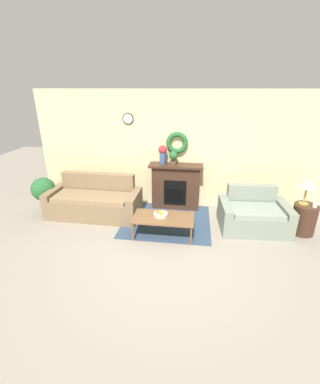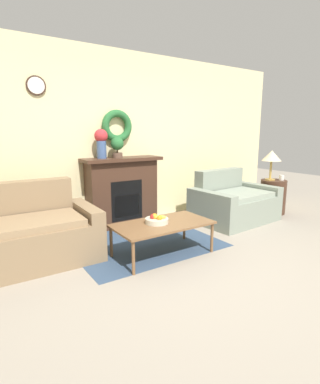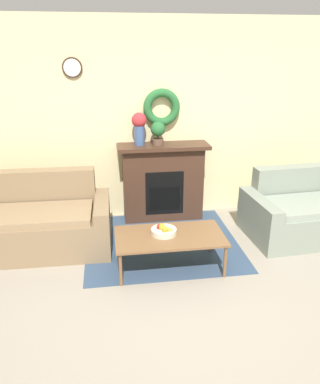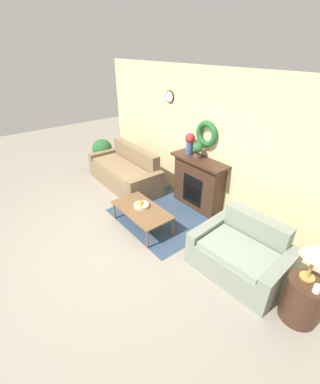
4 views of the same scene
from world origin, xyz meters
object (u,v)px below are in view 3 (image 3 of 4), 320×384
object	(u,v)px
loveseat_right	(299,213)
fruit_bowl	(164,231)
fireplace	(163,181)
couch_left	(24,224)
coffee_table	(170,238)
potted_plant_on_mantel	(158,131)
vase_on_mantel_left	(139,126)

from	to	relation	value
loveseat_right	fruit_bowl	world-z (taller)	loveseat_right
fireplace	couch_left	bearing A→B (deg)	-159.93
fireplace	coffee_table	size ratio (longest dim) A/B	1.05
coffee_table	potted_plant_on_mantel	distance (m)	1.59
couch_left	loveseat_right	xyz separation A→B (m)	(3.45, -0.13, -0.02)
loveseat_right	fruit_bowl	bearing A→B (deg)	-168.32
couch_left	fruit_bowl	xyz separation A→B (m)	(1.59, -0.64, 0.12)
loveseat_right	coffee_table	world-z (taller)	loveseat_right
coffee_table	fireplace	bearing A→B (deg)	84.54
coffee_table	fruit_bowl	size ratio (longest dim) A/B	4.23
fireplace	potted_plant_on_mantel	distance (m)	0.72
couch_left	fruit_bowl	bearing A→B (deg)	-21.01
vase_on_mantel_left	potted_plant_on_mantel	bearing A→B (deg)	-4.67
couch_left	potted_plant_on_mantel	size ratio (longest dim) A/B	6.62
loveseat_right	fireplace	bearing A→B (deg)	151.23
fireplace	loveseat_right	xyz separation A→B (m)	(1.67, -0.78, -0.25)
fireplace	potted_plant_on_mantel	size ratio (longest dim) A/B	3.99
loveseat_right	fruit_bowl	size ratio (longest dim) A/B	5.00
vase_on_mantel_left	potted_plant_on_mantel	world-z (taller)	vase_on_mantel_left
couch_left	vase_on_mantel_left	bearing A→B (deg)	24.99
couch_left	vase_on_mantel_left	size ratio (longest dim) A/B	4.80
fruit_bowl	vase_on_mantel_left	xyz separation A→B (m)	(-0.13, 1.30, 0.89)
vase_on_mantel_left	couch_left	bearing A→B (deg)	-155.88
fruit_bowl	vase_on_mantel_left	world-z (taller)	vase_on_mantel_left
coffee_table	potted_plant_on_mantel	xyz separation A→B (m)	(0.06, 1.31, 0.90)
fireplace	fruit_bowl	distance (m)	1.31
fireplace	coffee_table	world-z (taller)	fireplace
vase_on_mantel_left	potted_plant_on_mantel	xyz separation A→B (m)	(0.25, -0.02, -0.07)
coffee_table	potted_plant_on_mantel	size ratio (longest dim) A/B	3.80
potted_plant_on_mantel	fireplace	bearing A→B (deg)	11.59
potted_plant_on_mantel	vase_on_mantel_left	bearing A→B (deg)	175.33
couch_left	loveseat_right	distance (m)	3.45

